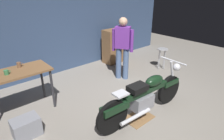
{
  "coord_description": "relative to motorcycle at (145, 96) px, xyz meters",
  "views": [
    {
      "loc": [
        -2.58,
        -2.22,
        2.37
      ],
      "look_at": [
        -0.02,
        0.7,
        0.65
      ],
      "focal_mm": 30.46,
      "sensor_mm": 36.0,
      "label": 1
    }
  ],
  "objects": [
    {
      "name": "shop_stool",
      "position": [
        2.25,
        1.19,
        0.05
      ],
      "size": [
        0.32,
        0.32,
        0.64
      ],
      "color": "#B2B2B7",
      "rests_on": "ground_plane"
    },
    {
      "name": "back_wall",
      "position": [
        0.05,
        3.1,
        1.1
      ],
      "size": [
        8.0,
        0.12,
        3.1
      ],
      "primitive_type": "cube",
      "color": "#384C70",
      "rests_on": "ground_plane"
    },
    {
      "name": "motorcycle",
      "position": [
        0.0,
        0.0,
        0.0
      ],
      "size": [
        2.19,
        0.6,
        1.0
      ],
      "rotation": [
        0.0,
        0.0,
        -0.06
      ],
      "color": "black",
      "rests_on": "ground_plane"
    },
    {
      "name": "mug_green_speckled",
      "position": [
        -1.91,
        1.67,
        0.49
      ],
      "size": [
        0.11,
        0.08,
        0.09
      ],
      "color": "#3D7F4C",
      "rests_on": "workbench"
    },
    {
      "name": "mug_brown_stoneware",
      "position": [
        -1.63,
        1.88,
        0.5
      ],
      "size": [
        0.11,
        0.08,
        0.1
      ],
      "color": "brown",
      "rests_on": "workbench"
    },
    {
      "name": "drip_tray",
      "position": [
        -0.14,
        0.0,
        -0.44
      ],
      "size": [
        0.56,
        0.4,
        0.01
      ],
      "primitive_type": "cube",
      "color": "olive",
      "rests_on": "ground_plane"
    },
    {
      "name": "ground_plane",
      "position": [
        0.05,
        0.3,
        -0.45
      ],
      "size": [
        12.0,
        12.0,
        0.0
      ],
      "primitive_type": "plane",
      "color": "gray"
    },
    {
      "name": "storage_bin",
      "position": [
        -1.94,
        0.96,
        -0.28
      ],
      "size": [
        0.44,
        0.32,
        0.34
      ],
      "primitive_type": "cube",
      "color": "gray",
      "rests_on": "ground_plane"
    },
    {
      "name": "workbench",
      "position": [
        -1.79,
        1.71,
        0.34
      ],
      "size": [
        1.3,
        0.64,
        0.9
      ],
      "color": "brown",
      "rests_on": "ground_plane"
    },
    {
      "name": "wooden_dresser",
      "position": [
        1.57,
        2.6,
        0.1
      ],
      "size": [
        0.8,
        0.47,
        1.1
      ],
      "color": "brown",
      "rests_on": "ground_plane"
    },
    {
      "name": "person_standing",
      "position": [
        0.85,
        1.51,
        0.48
      ],
      "size": [
        0.39,
        0.49,
        1.67
      ],
      "rotation": [
        0.0,
        0.0,
        2.15
      ],
      "color": "slate",
      "rests_on": "ground_plane"
    }
  ]
}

